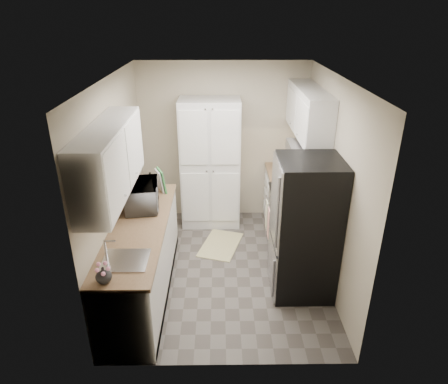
# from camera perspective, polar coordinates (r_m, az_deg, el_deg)

# --- Properties ---
(ground) EXTENTS (3.20, 3.20, 0.00)m
(ground) POSITION_cam_1_polar(r_m,az_deg,el_deg) (5.47, 0.04, -10.83)
(ground) COLOR #56514C
(ground) RESTS_ON ground
(room_shell) EXTENTS (2.64, 3.24, 2.52)m
(room_shell) POSITION_cam_1_polar(r_m,az_deg,el_deg) (4.70, -0.17, 5.42)
(room_shell) COLOR #B9AC95
(room_shell) RESTS_ON ground
(pantry_cabinet) EXTENTS (0.90, 0.55, 2.00)m
(pantry_cabinet) POSITION_cam_1_polar(r_m,az_deg,el_deg) (6.16, -1.96, 4.01)
(pantry_cabinet) COLOR silver
(pantry_cabinet) RESTS_ON ground
(base_cabinet_left) EXTENTS (0.60, 2.30, 0.88)m
(base_cabinet_left) POSITION_cam_1_polar(r_m,az_deg,el_deg) (4.95, -11.58, -9.46)
(base_cabinet_left) COLOR silver
(base_cabinet_left) RESTS_ON ground
(countertop_left) EXTENTS (0.63, 2.33, 0.04)m
(countertop_left) POSITION_cam_1_polar(r_m,az_deg,el_deg) (4.71, -12.06, -4.83)
(countertop_left) COLOR #846647
(countertop_left) RESTS_ON base_cabinet_left
(base_cabinet_right) EXTENTS (0.60, 0.80, 0.88)m
(base_cabinet_right) POSITION_cam_1_polar(r_m,az_deg,el_deg) (6.35, 8.88, -1.12)
(base_cabinet_right) COLOR silver
(base_cabinet_right) RESTS_ON ground
(countertop_right) EXTENTS (0.63, 0.83, 0.04)m
(countertop_right) POSITION_cam_1_polar(r_m,az_deg,el_deg) (6.17, 9.16, 2.73)
(countertop_right) COLOR #846647
(countertop_right) RESTS_ON base_cabinet_right
(electric_range) EXTENTS (0.71, 0.78, 1.13)m
(electric_range) POSITION_cam_1_polar(r_m,az_deg,el_deg) (5.64, 9.99, -4.33)
(electric_range) COLOR #B7B7BC
(electric_range) RESTS_ON ground
(refrigerator) EXTENTS (0.70, 0.72, 1.70)m
(refrigerator) POSITION_cam_1_polar(r_m,az_deg,el_deg) (4.77, 11.53, -5.11)
(refrigerator) COLOR #B7B7BC
(refrigerator) RESTS_ON ground
(microwave) EXTENTS (0.48, 0.63, 0.32)m
(microwave) POSITION_cam_1_polar(r_m,az_deg,el_deg) (5.03, -11.64, -0.48)
(microwave) COLOR silver
(microwave) RESTS_ON countertop_left
(wine_bottle) EXTENTS (0.07, 0.07, 0.27)m
(wine_bottle) POSITION_cam_1_polar(r_m,az_deg,el_deg) (5.42, -10.43, 1.20)
(wine_bottle) COLOR black
(wine_bottle) RESTS_ON countertop_left
(flower_vase) EXTENTS (0.17, 0.17, 0.15)m
(flower_vase) POSITION_cam_1_polar(r_m,az_deg,el_deg) (3.83, -16.83, -11.27)
(flower_vase) COLOR silver
(flower_vase) RESTS_ON countertop_left
(cutting_board) EXTENTS (0.12, 0.24, 0.32)m
(cutting_board) POSITION_cam_1_polar(r_m,az_deg,el_deg) (5.44, -8.88, 1.68)
(cutting_board) COLOR green
(cutting_board) RESTS_ON countertop_left
(toaster_oven) EXTENTS (0.35, 0.41, 0.22)m
(toaster_oven) POSITION_cam_1_polar(r_m,az_deg,el_deg) (6.15, 10.14, 3.89)
(toaster_oven) COLOR #A3A3A7
(toaster_oven) RESTS_ON countertop_right
(fruit_basket) EXTENTS (0.29, 0.29, 0.12)m
(fruit_basket) POSITION_cam_1_polar(r_m,az_deg,el_deg) (6.09, 10.22, 5.34)
(fruit_basket) COLOR #FFA622
(fruit_basket) RESTS_ON toaster_oven
(kitchen_mat) EXTENTS (0.71, 0.90, 0.01)m
(kitchen_mat) POSITION_cam_1_polar(r_m,az_deg,el_deg) (5.95, -0.48, -7.53)
(kitchen_mat) COLOR #CEC687
(kitchen_mat) RESTS_ON ground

